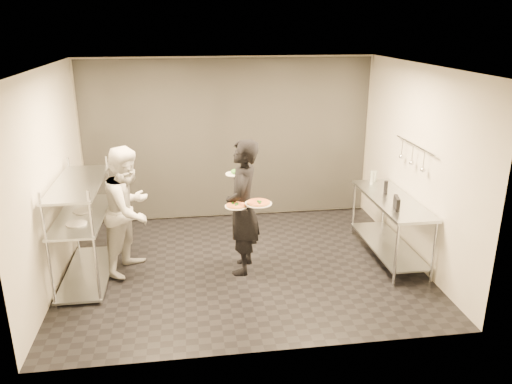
{
  "coord_description": "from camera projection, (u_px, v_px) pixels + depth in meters",
  "views": [
    {
      "loc": [
        -0.73,
        -6.42,
        3.35
      ],
      "look_at": [
        0.2,
        0.04,
        1.1
      ],
      "focal_mm": 35.0,
      "sensor_mm": 36.0,
      "label": 1
    }
  ],
  "objects": [
    {
      "name": "utensil_rail",
      "position": [
        413.0,
        156.0,
        7.02
      ],
      "size": [
        0.07,
        1.2,
        0.31
      ],
      "color": "silver",
      "rests_on": "room_shell"
    },
    {
      "name": "pizza_plate_near",
      "position": [
        236.0,
        206.0,
        6.54
      ],
      "size": [
        0.3,
        0.3,
        0.05
      ],
      "color": "silver",
      "rests_on": "waiter"
    },
    {
      "name": "pos_monitor",
      "position": [
        397.0,
        203.0,
        6.76
      ],
      "size": [
        0.1,
        0.25,
        0.17
      ],
      "primitive_type": "cube",
      "rotation": [
        0.0,
        0.0,
        -0.22
      ],
      "color": "black",
      "rests_on": "prep_counter"
    },
    {
      "name": "prep_counter",
      "position": [
        390.0,
        217.0,
        7.29
      ],
      "size": [
        0.6,
        1.8,
        0.92
      ],
      "color": "silver",
      "rests_on": "ground"
    },
    {
      "name": "bottle_dark",
      "position": [
        386.0,
        187.0,
        7.34
      ],
      "size": [
        0.06,
        0.06,
        0.2
      ],
      "primitive_type": "cylinder",
      "color": "black",
      "rests_on": "prep_counter"
    },
    {
      "name": "pizza_plate_far",
      "position": [
        258.0,
        203.0,
        6.53
      ],
      "size": [
        0.35,
        0.35,
        0.05
      ],
      "color": "silver",
      "rests_on": "waiter"
    },
    {
      "name": "chef",
      "position": [
        129.0,
        210.0,
        6.83
      ],
      "size": [
        0.98,
        1.07,
        1.79
      ],
      "primitive_type": "imported",
      "rotation": [
        0.0,
        0.0,
        1.14
      ],
      "color": "beige",
      "rests_on": "ground"
    },
    {
      "name": "bottle_clear",
      "position": [
        375.0,
        176.0,
        7.92
      ],
      "size": [
        0.05,
        0.05,
        0.17
      ],
      "primitive_type": "cylinder",
      "color": "gray",
      "rests_on": "prep_counter"
    },
    {
      "name": "waiter",
      "position": [
        243.0,
        207.0,
        6.78
      ],
      "size": [
        0.6,
        0.77,
        1.88
      ],
      "primitive_type": "imported",
      "rotation": [
        0.0,
        0.0,
        -1.81
      ],
      "color": "black",
      "rests_on": "ground"
    },
    {
      "name": "bottle_green",
      "position": [
        372.0,
        178.0,
        7.78
      ],
      "size": [
        0.06,
        0.06,
        0.21
      ],
      "primitive_type": "cylinder",
      "color": "gray",
      "rests_on": "prep_counter"
    },
    {
      "name": "salad_plate",
      "position": [
        235.0,
        173.0,
        6.96
      ],
      "size": [
        0.27,
        0.27,
        0.07
      ],
      "color": "silver",
      "rests_on": "waiter"
    },
    {
      "name": "room_shell",
      "position": [
        233.0,
        151.0,
        7.85
      ],
      "size": [
        5.0,
        4.0,
        2.8
      ],
      "color": "black",
      "rests_on": "ground"
    },
    {
      "name": "pass_rack",
      "position": [
        83.0,
        225.0,
        6.66
      ],
      "size": [
        0.6,
        1.6,
        1.5
      ],
      "color": "silver",
      "rests_on": "ground"
    }
  ]
}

